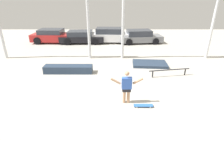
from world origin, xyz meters
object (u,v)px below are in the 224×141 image
Objects in this scene: manual_pad at (150,64)px; parked_car_white at (111,35)px; grind_box at (69,69)px; grind_rail at (170,71)px; parked_car_grey at (140,37)px; skateboarder at (127,86)px; skateboard at (144,105)px; parked_car_black at (82,37)px; parked_car_red at (53,36)px.

parked_car_white is at bearing 113.04° from manual_pad.
parked_car_white reaches higher than grind_box.
parked_car_grey reaches higher than grind_rail.
parked_car_white is (-2.73, 6.43, 0.62)m from manual_pad.
parked_car_white is (-0.79, 10.99, -0.10)m from skateboarder.
manual_pad is (1.95, 4.57, -0.72)m from skateboarder.
skateboarder is 0.61× the size of grind_rail.
skateboard is 11.98m from parked_car_black.
grind_box is 0.67× the size of parked_car_grey.
parked_car_white reaches higher than parked_car_black.
skateboard is at bearing -54.95° from parked_car_red.
parked_car_grey is at bearing -1.85° from parked_car_black.
skateboard is 3.71m from grind_rail.
skateboard is at bearing -70.46° from parked_car_black.
grind_rail is 12.39m from parked_car_red.
parked_car_red is 0.96× the size of parked_car_grey.
skateboarder reaches higher than parked_car_black.
parked_car_black reaches higher than skateboard.
grind_rail is (2.01, 3.10, 0.27)m from skateboard.
skateboarder is 11.02m from parked_car_white.
manual_pad is at bearing -34.61° from parked_car_red.
manual_pad is 0.52× the size of parked_car_grey.
manual_pad is 6.26m from parked_car_grey.
parked_car_black is at bearing 107.87° from skateboarder.
grind_box is at bearing -64.55° from parked_car_red.
skateboard is at bearing -104.18° from manual_pad.
parked_car_red is at bearing 175.35° from parked_car_black.
parked_car_black is at bearing 92.75° from grind_box.
skateboarder is at bearing -56.78° from parked_car_red.
parked_car_grey reaches higher than skateboard.
skateboard is 5.06m from manual_pad.
parked_car_white is at bearing 2.63° from parked_car_red.
parked_car_white reaches higher than skateboard.
grind_box is 1.20× the size of grind_rail.
parked_car_black is (-6.37, 8.04, 0.25)m from grind_rail.
parked_car_red is at bearing 143.19° from manual_pad.
grind_rail is 0.56× the size of parked_car_black.
grind_rail is at bearing -66.98° from manual_pad.
parked_car_black is (-0.36, 7.52, 0.36)m from grind_box.
grind_box is at bearing -166.26° from manual_pad.
parked_car_black is at bearing 174.12° from parked_car_grey.
parked_car_white is at bearing 1.96° from parked_car_black.
grind_box is at bearing 175.01° from grind_rail.
parked_car_red is at bearing 138.63° from grind_rail.
skateboard is 11.25m from parked_car_grey.
parked_car_red is (-6.58, 10.95, -0.14)m from skateboarder.
parked_car_red is at bearing 173.18° from parked_car_grey.
parked_car_white reaches higher than parked_car_grey.
manual_pad is (1.24, 4.91, 0.02)m from skateboard.
parked_car_black is at bearing 111.40° from skateboard.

